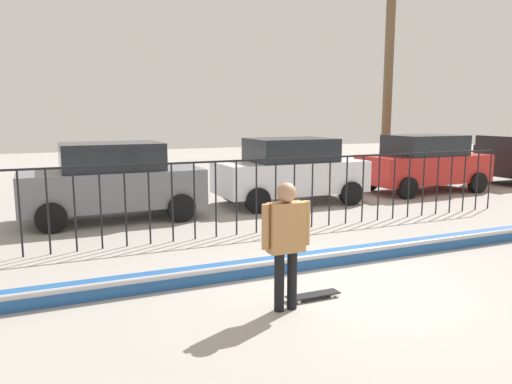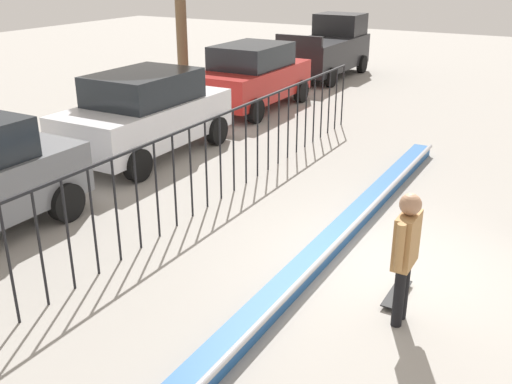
% 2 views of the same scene
% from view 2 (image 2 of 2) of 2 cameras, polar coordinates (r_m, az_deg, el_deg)
% --- Properties ---
extents(ground_plane, '(60.00, 60.00, 0.00)m').
position_cam_2_polar(ground_plane, '(8.96, 13.06, -6.91)').
color(ground_plane, '#9E9991').
extents(bowl_coping_ledge, '(11.00, 0.41, 0.27)m').
position_cam_2_polar(bowl_coping_ledge, '(9.18, 7.28, -4.92)').
color(bowl_coping_ledge, '#235699').
rests_on(bowl_coping_ledge, ground).
extents(perimeter_fence, '(14.04, 0.04, 1.63)m').
position_cam_2_polar(perimeter_fence, '(10.00, -6.42, 3.00)').
color(perimeter_fence, black).
rests_on(perimeter_fence, ground).
extents(skateboarder, '(0.69, 0.26, 1.72)m').
position_cam_2_polar(skateboarder, '(7.19, 14.42, -5.27)').
color(skateboarder, black).
rests_on(skateboarder, ground).
extents(skateboard, '(0.80, 0.20, 0.07)m').
position_cam_2_polar(skateboard, '(8.15, 13.57, -9.59)').
color(skateboard, black).
rests_on(skateboard, ground).
extents(parked_car_white, '(4.30, 2.12, 1.90)m').
position_cam_2_polar(parked_car_white, '(13.54, -10.72, 7.55)').
color(parked_car_white, silver).
rests_on(parked_car_white, ground).
extents(parked_car_red, '(4.30, 2.12, 1.90)m').
position_cam_2_polar(parked_car_red, '(17.74, -0.41, 11.25)').
color(parked_car_red, '#B2231E').
rests_on(parked_car_red, ground).
extents(pickup_truck, '(4.70, 2.12, 2.24)m').
position_cam_2_polar(pickup_truck, '(23.01, 6.95, 13.70)').
color(pickup_truck, black).
rests_on(pickup_truck, ground).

